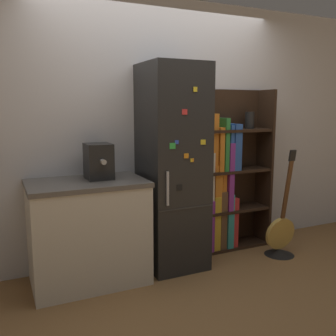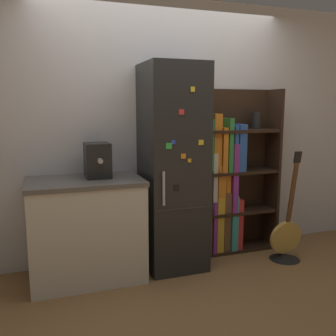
% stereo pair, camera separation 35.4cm
% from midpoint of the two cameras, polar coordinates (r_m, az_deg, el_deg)
% --- Properties ---
extents(ground_plane, '(16.00, 16.00, 0.00)m').
position_cam_midpoint_polar(ground_plane, '(3.71, -1.13, -15.27)').
color(ground_plane, olive).
extents(wall_back, '(8.00, 0.05, 2.60)m').
position_cam_midpoint_polar(wall_back, '(3.82, -4.07, 5.63)').
color(wall_back, silver).
rests_on(wall_back, ground_plane).
extents(refrigerator, '(0.55, 0.62, 1.94)m').
position_cam_midpoint_polar(refrigerator, '(3.56, -2.17, 0.04)').
color(refrigerator, black).
rests_on(refrigerator, ground_plane).
extents(bookshelf, '(0.87, 0.30, 1.73)m').
position_cam_midpoint_polar(bookshelf, '(4.05, 5.86, -1.85)').
color(bookshelf, black).
rests_on(bookshelf, ground_plane).
extents(kitchen_counter, '(1.00, 0.65, 0.91)m').
position_cam_midpoint_polar(kitchen_counter, '(3.45, -15.02, -9.39)').
color(kitchen_counter, beige).
rests_on(kitchen_counter, ground_plane).
extents(espresso_machine, '(0.22, 0.32, 0.31)m').
position_cam_midpoint_polar(espresso_machine, '(3.38, -13.52, 0.99)').
color(espresso_machine, black).
rests_on(espresso_machine, kitchen_counter).
extents(guitar, '(0.34, 0.31, 1.13)m').
position_cam_midpoint_polar(guitar, '(4.11, 14.35, -10.58)').
color(guitar, black).
rests_on(guitar, ground_plane).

